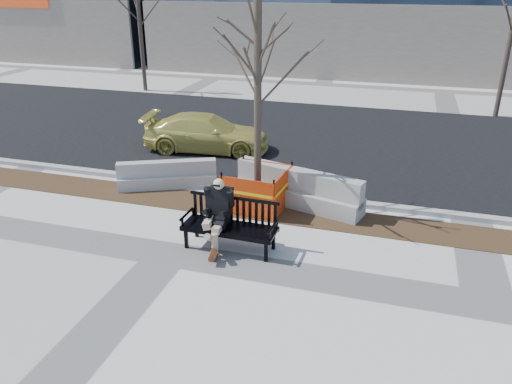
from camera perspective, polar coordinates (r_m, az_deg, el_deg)
ground at (r=10.66m, az=-9.91°, el=-6.98°), size 120.00×120.00×0.00m
mulch_strip at (r=12.76m, az=-4.83°, el=-1.36°), size 40.00×1.20×0.02m
asphalt_street at (r=18.29m, az=2.25°, el=6.46°), size 60.00×10.40×0.01m
curb at (r=13.55m, az=-3.38°, el=0.47°), size 60.00×0.25×0.12m
bench at (r=10.73m, az=-2.99°, el=-6.43°), size 2.06×0.79×1.09m
seated_man at (r=10.87m, az=-4.26°, el=-6.05°), size 0.66×1.08×1.48m
tree_fence at (r=12.59m, az=0.18°, el=-1.64°), size 2.31×2.31×5.32m
sedan at (r=16.79m, az=-5.58°, el=4.79°), size 4.29×2.21×1.19m
jersey_barrier_left at (r=13.95m, az=-9.99°, el=0.57°), size 2.63×1.60×0.76m
jersey_barrier_right at (r=12.72m, az=4.73°, el=-1.46°), size 3.43×1.55×0.97m
far_tree_left at (r=26.47m, az=-12.49°, el=11.27°), size 2.61×2.61×5.97m
far_tree_right at (r=23.13m, az=25.64°, el=7.80°), size 2.60×2.60×6.04m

